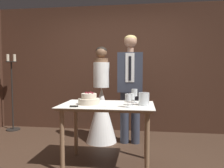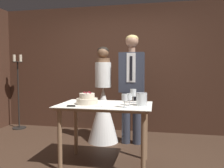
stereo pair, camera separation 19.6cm
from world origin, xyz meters
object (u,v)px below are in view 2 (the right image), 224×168
Objects in this scene: tiered_cake at (87,99)px; bride at (103,107)px; wine_glass_near at (133,93)px; cake_table at (105,113)px; wine_glass_middle at (129,97)px; wine_glass_far at (125,98)px; groom at (132,83)px; hurricane_candle at (142,99)px; cake_knife at (78,106)px; candle_stand at (18,94)px.

bride is at bearing 90.79° from tiered_cake.
tiered_cake is 1.48× the size of wine_glass_near.
cake_table is 6.41× the size of wine_glass_near.
wine_glass_middle is 0.94× the size of wine_glass_far.
tiered_cake is 1.08m from groom.
cake_table is 0.30m from tiered_cake.
wine_glass_near is 0.25m from hurricane_candle.
wine_glass_near is at bearing 20.83° from tiered_cake.
cake_knife is 2.85× the size of wine_glass_middle.
wine_glass_far is at bearing -35.01° from cake_table.
wine_glass_far is (-0.04, -0.16, 0.01)m from wine_glass_middle.
cake_knife is 2.31× the size of wine_glass_near.
wine_glass_middle is 2.95m from candle_stand.
bride is 1.05× the size of candle_stand.
tiered_cake is 0.24m from cake_knife.
cake_knife is 0.26× the size of bride.
hurricane_candle is at bearing 9.68° from wine_glass_middle.
groom is at bearing 103.57° from hurricane_candle.
wine_glass_far is at bearing -104.03° from wine_glass_middle.
groom is at bearing 74.78° from cake_table.
groom reaches higher than bride.
candle_stand is at bearing 166.44° from bride.
wine_glass_far is 1.01× the size of hurricane_candle.
wine_glass_far is (-0.06, -0.39, -0.02)m from wine_glass_near.
cake_table is 4.34× the size of tiered_cake.
groom is (0.49, 0.95, 0.17)m from tiered_cake.
wine_glass_middle reaches higher than cake_table.
wine_glass_middle is 0.08× the size of groom.
cake_table is 0.39m from wine_glass_middle.
cake_knife is at bearing -100.41° from tiered_cake.
groom is at bearing 56.35° from cake_knife.
wine_glass_middle is (0.56, -0.01, 0.05)m from tiered_cake.
cake_knife is 1.32m from groom.
bride reaches higher than wine_glass_far.
tiered_cake is 0.99m from bride.
bride is (0.03, 1.19, -0.22)m from cake_knife.
candle_stand reaches higher than wine_glass_far.
tiered_cake is 0.64× the size of cake_knife.
wine_glass_far is at bearing -2.96° from cake_knife.
wine_glass_far is (0.52, -0.17, 0.05)m from tiered_cake.
bride reaches higher than tiered_cake.
tiered_cake is 0.55m from wine_glass_far.
wine_glass_middle is 0.09× the size of bride.
cake_table is at bearing -151.08° from wine_glass_near.
candle_stand is at bearing 150.65° from wine_glass_middle.
groom reaches higher than hurricane_candle.
cake_table is 0.76× the size of candle_stand.
cake_knife is (-0.28, -0.27, 0.12)m from cake_table.
cake_table is 0.65× the size of groom.
tiered_cake is 1.83× the size of wine_glass_middle.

